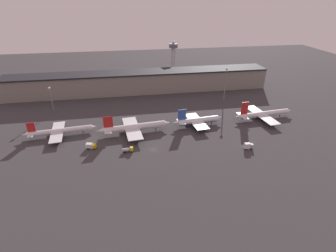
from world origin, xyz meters
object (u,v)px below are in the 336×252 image
service_vehicle_0 (128,150)px  airplane_0 (60,131)px  control_tower (173,56)px  service_vehicle_2 (248,146)px  service_vehicle_1 (91,146)px  airplane_2 (198,121)px  airplane_3 (263,114)px  airplane_1 (134,127)px

service_vehicle_0 → airplane_0: bearing=145.9°
control_tower → service_vehicle_2: bearing=-84.1°
airplane_0 → service_vehicle_2: 117.08m
airplane_0 → service_vehicle_1: 28.69m
airplane_0 → airplane_2: size_ratio=1.25×
airplane_0 → service_vehicle_1: size_ratio=7.55×
airplane_2 → service_vehicle_1: size_ratio=6.06×
airplane_0 → control_tower: (95.64, 117.15, 19.03)m
airplane_0 → airplane_2: 90.59m
airplane_2 → service_vehicle_0: 55.10m
service_vehicle_0 → control_tower: 155.28m
service_vehicle_1 → control_tower: 157.26m
airplane_3 → service_vehicle_1: airplane_3 is taller
airplane_0 → control_tower: bearing=45.1°
airplane_0 → control_tower: 152.43m
airplane_3 → service_vehicle_0: airplane_3 is taller
airplane_1 → service_vehicle_0: size_ratio=7.87×
airplane_0 → service_vehicle_0: (42.20, -27.21, -1.35)m
airplane_2 → service_vehicle_1: 72.25m
airplane_0 → service_vehicle_2: (111.51, -35.68, -0.89)m
control_tower → airplane_2: bearing=-92.5°
service_vehicle_2 → control_tower: (-15.87, 152.84, 19.92)m
airplane_0 → airplane_2: (90.59, -0.94, 0.53)m
service_vehicle_2 → control_tower: 154.94m
airplane_3 → airplane_1: bearing=178.0°
service_vehicle_0 → airplane_3: bearing=15.2°
airplane_0 → service_vehicle_0: 50.23m
airplane_1 → service_vehicle_1: (-26.34, -15.48, -1.89)m
service_vehicle_0 → control_tower: bearing=68.4°
airplane_3 → service_vehicle_1: size_ratio=7.79×
airplane_1 → service_vehicle_2: airplane_1 is taller
service_vehicle_0 → service_vehicle_2: size_ratio=1.19×
airplane_0 → airplane_3: size_ratio=0.97×
airplane_2 → control_tower: control_tower is taller
airplane_3 → service_vehicle_0: bearing=-169.2°
control_tower → service_vehicle_0: bearing=-110.3°
airplane_0 → service_vehicle_1: airplane_0 is taller
airplane_3 → service_vehicle_1: bearing=-175.5°
service_vehicle_0 → airplane_2: bearing=27.2°
airplane_2 → airplane_3: bearing=-2.5°
airplane_0 → airplane_3: 140.24m
service_vehicle_1 → airplane_3: bearing=21.2°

